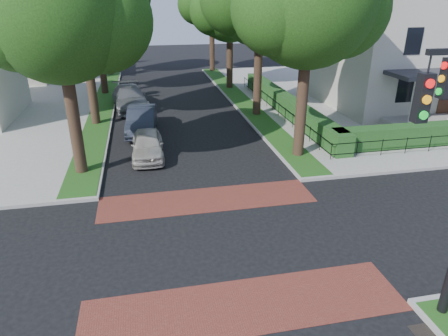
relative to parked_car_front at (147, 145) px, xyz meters
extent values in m
plane|color=black|center=(2.30, -8.56, -0.69)|extent=(120.00, 120.00, 0.00)
cube|color=gray|center=(21.80, 10.44, -0.62)|extent=(30.00, 30.00, 0.15)
cube|color=maroon|center=(2.30, -5.36, -0.69)|extent=(9.00, 2.20, 0.01)
cube|color=maroon|center=(2.30, -11.76, -0.69)|extent=(9.00, 2.20, 0.01)
cube|color=black|center=(6.60, -13.56, -0.69)|extent=(0.65, 0.45, 0.01)
cube|color=#1C4B15|center=(7.70, 10.54, -0.53)|extent=(1.60, 29.80, 0.02)
cube|color=#1C4B15|center=(-3.10, 10.54, -0.53)|extent=(1.60, 29.80, 0.02)
cylinder|color=black|center=(7.80, -1.56, 3.13)|extent=(0.56, 0.56, 7.35)
sphere|color=#17360E|center=(7.80, -1.56, 7.02)|extent=(6.20, 6.20, 6.20)
sphere|color=#17360E|center=(9.50, -1.26, 6.62)|extent=(4.65, 4.65, 4.65)
sphere|color=#17360E|center=(6.25, -1.76, 6.72)|extent=(4.34, 4.34, 4.34)
cylinder|color=black|center=(7.80, 6.44, 3.31)|extent=(0.56, 0.56, 7.70)
cylinder|color=black|center=(7.80, 15.44, 2.78)|extent=(0.56, 0.56, 6.65)
sphere|color=#17360E|center=(7.80, 15.44, 6.30)|extent=(5.80, 5.80, 5.80)
sphere|color=#17360E|center=(9.39, 15.74, 5.90)|extent=(4.35, 4.35, 4.35)
sphere|color=#17360E|center=(6.35, 15.24, 6.00)|extent=(4.06, 4.06, 4.06)
sphere|color=#17360E|center=(7.90, 16.89, 6.80)|extent=(3.77, 3.77, 3.77)
cylinder|color=black|center=(7.80, 24.44, 2.96)|extent=(0.56, 0.56, 7.00)
sphere|color=#17360E|center=(7.80, 24.44, 6.66)|extent=(6.00, 6.00, 6.00)
sphere|color=#17360E|center=(9.45, 24.74, 6.26)|extent=(4.50, 4.50, 4.50)
sphere|color=#17360E|center=(6.30, 24.24, 6.36)|extent=(4.20, 4.20, 4.20)
cylinder|color=black|center=(-3.20, -1.56, 2.96)|extent=(0.56, 0.56, 7.00)
sphere|color=#17360E|center=(-3.20, -1.56, 6.66)|extent=(6.00, 6.00, 6.00)
sphere|color=#17360E|center=(-1.55, -1.26, 6.26)|extent=(4.50, 4.50, 4.50)
sphere|color=#17360E|center=(-4.70, -1.76, 6.36)|extent=(4.20, 4.20, 4.20)
cylinder|color=black|center=(-3.20, 6.44, 3.48)|extent=(0.56, 0.56, 8.05)
cylinder|color=black|center=(-3.20, 15.44, 2.89)|extent=(0.56, 0.56, 6.86)
sphere|color=#17360E|center=(-3.20, 15.44, 6.51)|extent=(5.60, 5.60, 5.60)
sphere|color=#17360E|center=(-1.66, 15.74, 6.11)|extent=(4.20, 4.20, 4.20)
sphere|color=#17360E|center=(-4.60, 15.24, 6.21)|extent=(3.92, 3.92, 3.92)
cylinder|color=black|center=(-3.20, 24.44, 3.03)|extent=(0.56, 0.56, 7.14)
sphere|color=#17360E|center=(-3.20, 24.44, 6.80)|extent=(6.20, 6.20, 6.20)
sphere|color=#17360E|center=(-1.50, 24.74, 6.40)|extent=(4.65, 4.65, 4.65)
sphere|color=#17360E|center=(-4.75, 24.24, 6.50)|extent=(4.34, 4.34, 4.34)
cube|color=#174219|center=(10.00, 6.44, 0.06)|extent=(1.00, 18.00, 1.20)
cube|color=beige|center=(19.80, 7.44, 3.46)|extent=(12.00, 10.00, 8.00)
cylinder|color=white|center=(15.60, 0.29, 1.31)|extent=(0.24, 0.24, 3.00)
cube|color=beige|center=(-13.20, 23.44, 2.71)|extent=(9.00, 8.00, 6.50)
cube|color=black|center=(5.50, -13.16, 5.36)|extent=(0.28, 0.22, 1.00)
cylinder|color=red|center=(5.50, -13.29, 5.68)|extent=(0.18, 0.05, 0.18)
cylinder|color=orange|center=(5.50, -13.29, 5.36)|extent=(0.18, 0.05, 0.18)
cylinder|color=#0CB226|center=(5.50, -13.29, 5.04)|extent=(0.18, 0.05, 0.18)
cube|color=black|center=(7.40, -11.46, 5.36)|extent=(0.22, 0.28, 1.00)
cylinder|color=red|center=(7.27, -11.46, 5.68)|extent=(0.05, 0.18, 0.18)
cylinder|color=orange|center=(7.27, -11.46, 5.36)|extent=(0.05, 0.18, 0.18)
cylinder|color=#0CB226|center=(7.27, -11.46, 5.04)|extent=(0.05, 0.18, 0.18)
imported|color=#BAB3A7|center=(0.00, 0.00, 0.00)|extent=(1.70, 4.10, 1.39)
imported|color=#1F252F|center=(-0.22, 4.33, 0.10)|extent=(2.08, 4.95, 1.59)
imported|color=slate|center=(-1.01, 10.29, 0.14)|extent=(3.05, 5.99, 1.66)
camera|label=1|loc=(-0.02, -20.12, 7.28)|focal=32.00mm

